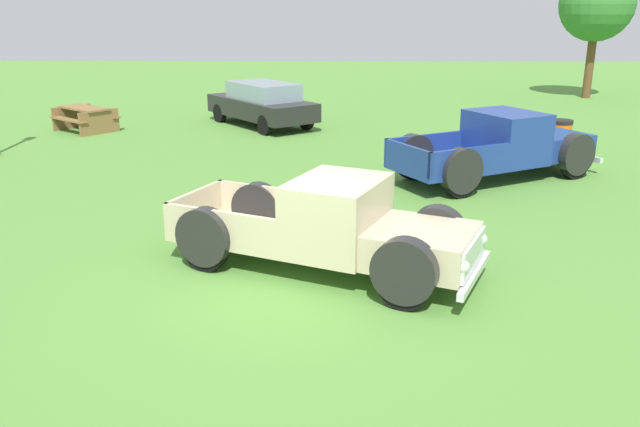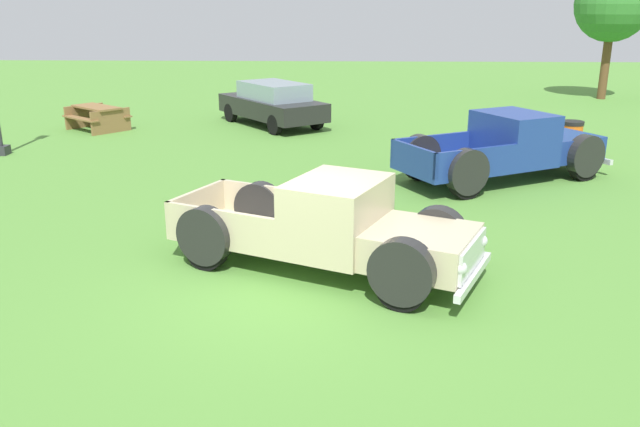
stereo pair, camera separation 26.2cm
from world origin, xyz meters
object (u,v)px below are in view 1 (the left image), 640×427
sedan_distant_a (262,103)px  pickup_truck_behind_left (507,146)px  oak_tree_east (597,5)px  trash_can (560,137)px  picnic_table (85,116)px  pickup_truck_foreground (341,229)px

sedan_distant_a → pickup_truck_behind_left: bearing=-46.9°
oak_tree_east → pickup_truck_behind_left: bearing=-117.2°
oak_tree_east → trash_can: bearing=-113.7°
pickup_truck_behind_left → sedan_distant_a: pickup_truck_behind_left is taller
trash_can → oak_tree_east: (5.07, 11.53, 3.46)m
picnic_table → trash_can: (14.26, -3.30, -0.01)m
picnic_table → oak_tree_east: oak_tree_east is taller
pickup_truck_foreground → trash_can: size_ratio=5.31×
sedan_distant_a → trash_can: 9.63m
sedan_distant_a → picnic_table: 5.76m
sedan_distant_a → picnic_table: size_ratio=1.96×
picnic_table → oak_tree_east: size_ratio=0.42×
pickup_truck_behind_left → oak_tree_east: bearing=62.8°
picnic_table → trash_can: bearing=-13.0°
pickup_truck_behind_left → oak_tree_east: size_ratio=0.97×
picnic_table → trash_can: trash_can is taller
pickup_truck_foreground → trash_can: 10.45m
pickup_truck_foreground → picnic_table: pickup_truck_foreground is taller
trash_can → pickup_truck_foreground: bearing=-126.3°
pickup_truck_foreground → oak_tree_east: bearing=60.6°
pickup_truck_foreground → sedan_distant_a: size_ratio=1.10×
sedan_distant_a → oak_tree_east: oak_tree_east is taller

